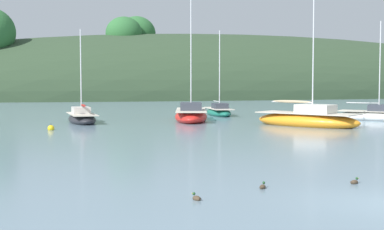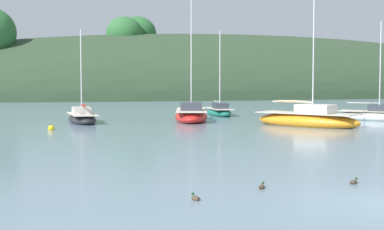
{
  "view_description": "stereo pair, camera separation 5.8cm",
  "coord_description": "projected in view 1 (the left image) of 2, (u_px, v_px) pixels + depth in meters",
  "views": [
    {
      "loc": [
        -9.25,
        -13.38,
        3.44
      ],
      "look_at": [
        0.0,
        20.0,
        1.2
      ],
      "focal_mm": 53.32,
      "sensor_mm": 36.0,
      "label": 1
    },
    {
      "loc": [
        -9.19,
        -13.4,
        3.44
      ],
      "look_at": [
        0.0,
        20.0,
        1.2
      ],
      "focal_mm": 53.32,
      "sensor_mm": 36.0,
      "label": 2
    }
  ],
  "objects": [
    {
      "name": "far_shoreline_hill",
      "position": [
        225.0,
        96.0,
        105.6
      ],
      "size": [
        150.0,
        36.0,
        25.95
      ],
      "color": "#2D422B",
      "rests_on": "ground"
    },
    {
      "name": "sailboat_cream_ketch",
      "position": [
        82.0,
        118.0,
        44.09
      ],
      "size": [
        2.29,
        5.91,
        7.43
      ],
      "color": "#232328",
      "rests_on": "ground"
    },
    {
      "name": "sailboat_yellow_far",
      "position": [
        191.0,
        115.0,
        45.9
      ],
      "size": [
        4.46,
        7.96,
        10.58
      ],
      "color": "red",
      "rests_on": "ground"
    },
    {
      "name": "sailboat_orange_cutter",
      "position": [
        219.0,
        112.0,
        52.67
      ],
      "size": [
        2.34,
        5.7,
        8.0
      ],
      "color": "#196B56",
      "rests_on": "ground"
    },
    {
      "name": "mooring_buoy_channel",
      "position": [
        51.0,
        128.0,
        37.75
      ],
      "size": [
        0.44,
        0.44,
        0.54
      ],
      "color": "yellow",
      "rests_on": "ground"
    },
    {
      "name": "duck_lone_left",
      "position": [
        197.0,
        198.0,
        16.1
      ],
      "size": [
        0.27,
        0.42,
        0.24
      ],
      "color": "#473828",
      "rests_on": "ground"
    },
    {
      "name": "sailboat_blue_center",
      "position": [
        376.0,
        115.0,
        46.74
      ],
      "size": [
        6.05,
        5.84,
        8.3
      ],
      "color": "white",
      "rests_on": "ground"
    },
    {
      "name": "sailboat_grey_yawl",
      "position": [
        308.0,
        120.0,
        40.99
      ],
      "size": [
        6.84,
        8.03,
        9.28
      ],
      "color": "orange",
      "rests_on": "ground"
    },
    {
      "name": "duck_lone_right",
      "position": [
        354.0,
        182.0,
        18.6
      ],
      "size": [
        0.41,
        0.31,
        0.24
      ],
      "color": "#473828",
      "rests_on": "ground"
    },
    {
      "name": "duck_straggler",
      "position": [
        263.0,
        187.0,
        17.79
      ],
      "size": [
        0.35,
        0.38,
        0.24
      ],
      "color": "#473828",
      "rests_on": "ground"
    }
  ]
}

